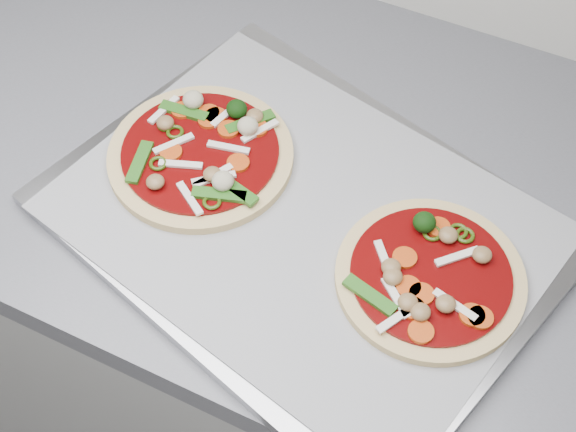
% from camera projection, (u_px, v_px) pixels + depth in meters
% --- Properties ---
extents(base_cabinet, '(3.60, 0.60, 0.86)m').
position_uv_depth(base_cabinet, '(336.00, 363.00, 1.28)').
color(base_cabinet, '#B1B1AE').
rests_on(base_cabinet, ground).
extents(countertop, '(3.60, 0.60, 0.04)m').
position_uv_depth(countertop, '(355.00, 192.00, 0.92)').
color(countertop, slate).
rests_on(countertop, base_cabinet).
extents(baking_tray, '(0.60, 0.51, 0.02)m').
position_uv_depth(baking_tray, '(302.00, 223.00, 0.86)').
color(baking_tray, '#9D9DA2').
rests_on(baking_tray, countertop).
extents(parchment, '(0.56, 0.46, 0.00)m').
position_uv_depth(parchment, '(302.00, 218.00, 0.85)').
color(parchment, '#9B9BA1').
rests_on(parchment, baking_tray).
extents(pizza_left, '(0.26, 0.26, 0.04)m').
position_uv_depth(pizza_left, '(203.00, 152.00, 0.89)').
color(pizza_left, tan).
rests_on(pizza_left, parchment).
extents(pizza_right, '(0.27, 0.27, 0.03)m').
position_uv_depth(pizza_right, '(430.00, 276.00, 0.80)').
color(pizza_right, tan).
rests_on(pizza_right, parchment).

